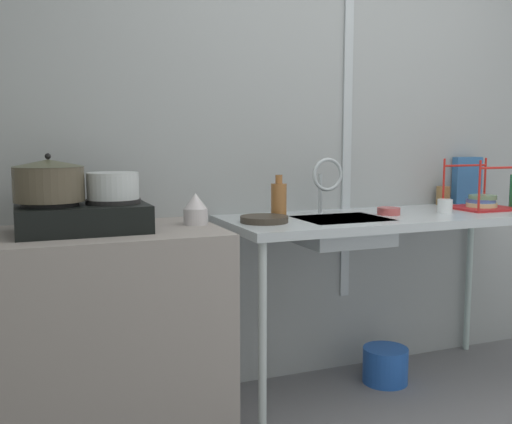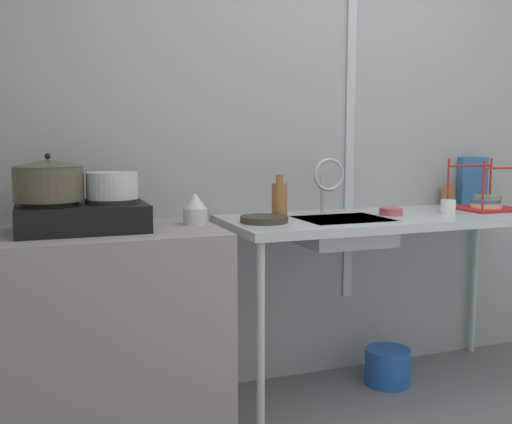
# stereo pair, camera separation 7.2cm
# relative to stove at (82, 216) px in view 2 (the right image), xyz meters

# --- Properties ---
(wall_back) EXTENTS (4.92, 0.10, 2.77)m
(wall_back) POSITION_rel_stove_xyz_m (1.29, 0.36, 0.42)
(wall_back) COLOR #9CA2A3
(wall_back) RESTS_ON ground
(wall_metal_strip) EXTENTS (0.05, 0.01, 2.21)m
(wall_metal_strip) POSITION_rel_stove_xyz_m (1.42, 0.31, 0.56)
(wall_metal_strip) COLOR #B5C0C4
(counter_concrete) EXTENTS (1.25, 0.63, 0.90)m
(counter_concrete) POSITION_rel_stove_xyz_m (-0.06, 0.00, -0.51)
(counter_concrete) COLOR gray
(counter_concrete) RESTS_ON ground
(counter_sink) EXTENTS (1.66, 0.63, 0.90)m
(counter_sink) POSITION_rel_stove_xyz_m (1.48, -0.00, -0.13)
(counter_sink) COLOR #B5C0C4
(counter_sink) RESTS_ON ground
(stove) EXTENTS (0.52, 0.35, 0.13)m
(stove) POSITION_rel_stove_xyz_m (0.00, 0.00, 0.00)
(stove) COLOR black
(stove) RESTS_ON counter_concrete
(pot_on_left_burner) EXTENTS (0.28, 0.28, 0.19)m
(pot_on_left_burner) POSITION_rel_stove_xyz_m (-0.13, 0.00, 0.15)
(pot_on_left_burner) COLOR brown
(pot_on_left_burner) RESTS_ON stove
(pot_on_right_burner) EXTENTS (0.21, 0.21, 0.11)m
(pot_on_right_burner) POSITION_rel_stove_xyz_m (0.13, 0.00, 0.12)
(pot_on_right_burner) COLOR silver
(pot_on_right_burner) RESTS_ON stove
(percolator) EXTENTS (0.11, 0.11, 0.14)m
(percolator) POSITION_rel_stove_xyz_m (0.49, 0.03, 0.01)
(percolator) COLOR silver
(percolator) RESTS_ON counter_concrete
(sink_basin) EXTENTS (0.42, 0.34, 0.12)m
(sink_basin) POSITION_rel_stove_xyz_m (1.20, -0.03, -0.12)
(sink_basin) COLOR #B5C0C4
(sink_basin) RESTS_ON counter_sink
(faucet) EXTENTS (0.17, 0.09, 0.29)m
(faucet) POSITION_rel_stove_xyz_m (1.19, 0.11, 0.13)
(faucet) COLOR #B5C0C4
(faucet) RESTS_ON counter_sink
(frying_pan) EXTENTS (0.22, 0.22, 0.03)m
(frying_pan) POSITION_rel_stove_xyz_m (0.80, -0.02, -0.05)
(frying_pan) COLOR #393228
(frying_pan) RESTS_ON counter_sink
(dish_rack) EXTENTS (0.31, 0.29, 0.27)m
(dish_rack) POSITION_rel_stove_xyz_m (2.09, 0.01, -0.02)
(dish_rack) COLOR red
(dish_rack) RESTS_ON counter_sink
(cup_by_rack) EXTENTS (0.08, 0.08, 0.07)m
(cup_by_rack) POSITION_rel_stove_xyz_m (1.80, -0.05, -0.03)
(cup_by_rack) COLOR white
(cup_by_rack) RESTS_ON counter_sink
(small_bowl_on_drainboard) EXTENTS (0.12, 0.12, 0.04)m
(small_bowl_on_drainboard) POSITION_rel_stove_xyz_m (1.49, -0.00, -0.04)
(small_bowl_on_drainboard) COLOR #BE5050
(small_bowl_on_drainboard) RESTS_ON counter_sink
(bottle_by_sink) EXTENTS (0.08, 0.08, 0.21)m
(bottle_by_sink) POSITION_rel_stove_xyz_m (0.91, 0.07, 0.03)
(bottle_by_sink) COLOR #9A6131
(bottle_by_sink) RESTS_ON counter_sink
(cereal_box) EXTENTS (0.17, 0.08, 0.27)m
(cereal_box) POSITION_rel_stove_xyz_m (2.21, 0.27, 0.07)
(cereal_box) COLOR #336CAC
(cereal_box) RESTS_ON counter_sink
(utensil_jar) EXTENTS (0.08, 0.08, 0.21)m
(utensil_jar) POSITION_rel_stove_xyz_m (2.04, 0.26, -0.01)
(utensil_jar) COLOR olive
(utensil_jar) RESTS_ON counter_sink
(bucket_on_floor) EXTENTS (0.24, 0.24, 0.19)m
(bucket_on_floor) POSITION_rel_stove_xyz_m (1.52, 0.04, -0.87)
(bucket_on_floor) COLOR #2255B4
(bucket_on_floor) RESTS_ON ground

